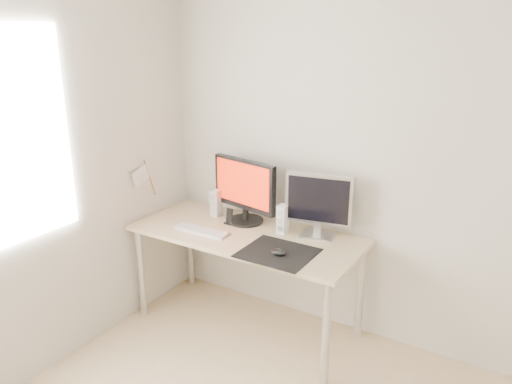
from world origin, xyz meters
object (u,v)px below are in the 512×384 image
at_px(speaker_right, 283,219).
at_px(speaker_left, 216,203).
at_px(main_monitor, 245,189).
at_px(mouse, 278,252).
at_px(keyboard, 201,231).
at_px(phone_dock, 229,219).
at_px(desk, 246,243).
at_px(second_monitor, 319,203).

bearing_deg(speaker_right, speaker_left, 177.08).
relative_size(main_monitor, speaker_right, 2.74).
height_order(mouse, main_monitor, main_monitor).
bearing_deg(keyboard, phone_dock, 68.72).
bearing_deg(phone_dock, main_monitor, 50.09).
bearing_deg(keyboard, mouse, -5.15).
bearing_deg(desk, speaker_left, 156.98).
height_order(main_monitor, second_monitor, main_monitor).
distance_m(main_monitor, keyboard, 0.43).
height_order(second_monitor, keyboard, second_monitor).
relative_size(speaker_right, keyboard, 0.47).
bearing_deg(keyboard, main_monitor, 62.66).
distance_m(main_monitor, speaker_right, 0.37).
xyz_separation_m(mouse, desk, (-0.37, 0.21, -0.10)).
xyz_separation_m(speaker_right, keyboard, (-0.49, -0.28, -0.09)).
bearing_deg(second_monitor, mouse, -101.08).
relative_size(desk, main_monitor, 2.92).
bearing_deg(phone_dock, mouse, -26.69).
bearing_deg(keyboard, desk, 28.40).
bearing_deg(main_monitor, second_monitor, 3.63).
bearing_deg(phone_dock, desk, -20.83).
height_order(main_monitor, speaker_right, main_monitor).
relative_size(speaker_right, phone_dock, 1.72).
distance_m(second_monitor, speaker_left, 0.82).
bearing_deg(second_monitor, keyboard, -154.39).
bearing_deg(phone_dock, speaker_left, 154.72).
xyz_separation_m(desk, speaker_left, (-0.37, 0.16, 0.18)).
height_order(speaker_right, phone_dock, speaker_right).
height_order(speaker_left, keyboard, speaker_left).
height_order(second_monitor, phone_dock, second_monitor).
distance_m(mouse, keyboard, 0.64).
distance_m(mouse, speaker_right, 0.37).
height_order(desk, main_monitor, main_monitor).
distance_m(mouse, main_monitor, 0.65).
bearing_deg(keyboard, speaker_right, 29.37).
bearing_deg(phone_dock, keyboard, -111.28).
bearing_deg(mouse, phone_dock, 153.31).
distance_m(speaker_left, speaker_right, 0.58).
distance_m(second_monitor, phone_dock, 0.68).
bearing_deg(main_monitor, speaker_left, -178.97).
relative_size(mouse, second_monitor, 0.24).
relative_size(speaker_left, keyboard, 0.47).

